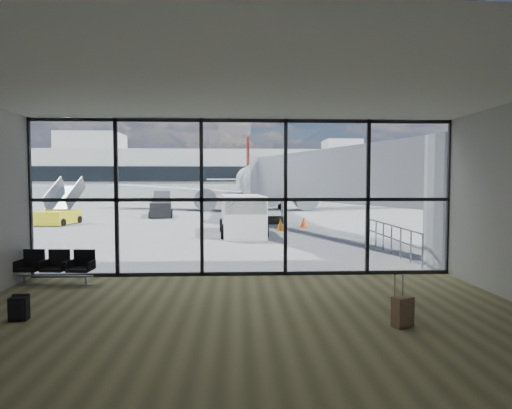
{
  "coord_description": "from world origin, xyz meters",
  "views": [
    {
      "loc": [
        -0.17,
        -12.23,
        2.7
      ],
      "look_at": [
        0.48,
        3.0,
        1.9
      ],
      "focal_mm": 30.0,
      "sensor_mm": 36.0,
      "label": 1
    }
  ],
  "objects": [
    {
      "name": "tree_2",
      "position": [
        -33.0,
        72.0,
        5.88
      ],
      "size": [
        6.27,
        6.27,
        9.03
      ],
      "color": "#382619",
      "rests_on": "ground"
    },
    {
      "name": "belt_loader",
      "position": [
        -6.12,
        21.13,
        0.66
      ],
      "size": [
        2.08,
        4.43,
        1.97
      ],
      "rotation": [
        0.0,
        0.0,
        0.13
      ],
      "color": "black",
      "rests_on": "ground"
    },
    {
      "name": "tree_4",
      "position": [
        -21.0,
        72.0,
        5.25
      ],
      "size": [
        5.61,
        5.61,
        8.07
      ],
      "color": "#382619",
      "rests_on": "ground"
    },
    {
      "name": "tree_1",
      "position": [
        -39.0,
        72.0,
        5.25
      ],
      "size": [
        5.61,
        5.61,
        8.07
      ],
      "color": "#382619",
      "rests_on": "ground"
    },
    {
      "name": "tree_0",
      "position": [
        -45.0,
        72.0,
        4.63
      ],
      "size": [
        4.95,
        4.95,
        7.12
      ],
      "color": "#382619",
      "rests_on": "ground"
    },
    {
      "name": "airliner",
      "position": [
        1.53,
        31.0,
        2.66
      ],
      "size": [
        29.29,
        33.89,
        8.73
      ],
      "rotation": [
        0.0,
        0.0,
        0.02
      ],
      "color": "white",
      "rests_on": "ground"
    },
    {
      "name": "tree_5",
      "position": [
        -15.0,
        72.0,
        5.88
      ],
      "size": [
        6.27,
        6.27,
        9.03
      ],
      "color": "#382619",
      "rests_on": "ground"
    },
    {
      "name": "suitcase",
      "position": [
        2.88,
        -4.55,
        0.3
      ],
      "size": [
        0.43,
        0.37,
        1.0
      ],
      "rotation": [
        0.0,
        0.0,
        0.43
      ],
      "color": "brown",
      "rests_on": "ground"
    },
    {
      "name": "far_terminal",
      "position": [
        -0.59,
        61.97,
        4.21
      ],
      "size": [
        80.0,
        12.2,
        11.0
      ],
      "color": "beige",
      "rests_on": "ground"
    },
    {
      "name": "traffic_cone_a",
      "position": [
        2.21,
        11.36,
        0.32
      ],
      "size": [
        0.47,
        0.47,
        0.67
      ],
      "color": "orange",
      "rests_on": "ground"
    },
    {
      "name": "jet_bridge",
      "position": [
        4.9,
        7.07,
        2.76
      ],
      "size": [
        8.0,
        16.5,
        4.33
      ],
      "color": "#ACB0B2",
      "rests_on": "ground"
    },
    {
      "name": "traffic_cone_b",
      "position": [
        3.76,
        12.84,
        0.32
      ],
      "size": [
        0.47,
        0.47,
        0.68
      ],
      "color": "#FF4B0D",
      "rests_on": "ground"
    },
    {
      "name": "apron_railing",
      "position": [
        5.6,
        3.5,
        0.72
      ],
      "size": [
        0.06,
        5.46,
        1.11
      ],
      "color": "gray",
      "rests_on": "ground"
    },
    {
      "name": "lounge_shell",
      "position": [
        0.0,
        -4.8,
        2.65
      ],
      "size": [
        12.02,
        8.01,
        4.51
      ],
      "color": "brown",
      "rests_on": "ground"
    },
    {
      "name": "tree_3",
      "position": [
        -27.0,
        72.0,
        4.63
      ],
      "size": [
        4.95,
        4.95,
        7.12
      ],
      "color": "#382619",
      "rests_on": "ground"
    },
    {
      "name": "seating_row",
      "position": [
        -4.99,
        -0.74,
        0.5
      ],
      "size": [
        2.02,
        0.7,
        0.89
      ],
      "rotation": [
        0.0,
        0.0,
        -0.07
      ],
      "color": "gray",
      "rests_on": "ground"
    },
    {
      "name": "glass_curtain_wall",
      "position": [
        0.0,
        0.0,
        2.25
      ],
      "size": [
        12.1,
        0.12,
        4.5
      ],
      "color": "white",
      "rests_on": "ground"
    },
    {
      "name": "backpack",
      "position": [
        -4.44,
        -3.85,
        0.24
      ],
      "size": [
        0.35,
        0.32,
        0.5
      ],
      "rotation": [
        0.0,
        0.0,
        0.06
      ],
      "color": "black",
      "rests_on": "ground"
    },
    {
      "name": "ground",
      "position": [
        0.0,
        40.0,
        0.0
      ],
      "size": [
        220.0,
        220.0,
        0.0
      ],
      "primitive_type": "plane",
      "color": "slate",
      "rests_on": "ground"
    },
    {
      "name": "mobile_stairs",
      "position": [
        -11.61,
        15.6,
        0.59
      ],
      "size": [
        2.16,
        3.64,
        2.45
      ],
      "rotation": [
        0.0,
        0.0,
        -0.11
      ],
      "color": "yellow",
      "rests_on": "ground"
    },
    {
      "name": "service_van",
      "position": [
        0.07,
        9.53,
        1.04
      ],
      "size": [
        2.49,
        4.77,
        2.02
      ],
      "rotation": [
        0.0,
        0.0,
        0.06
      ],
      "color": "silver",
      "rests_on": "ground"
    }
  ]
}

